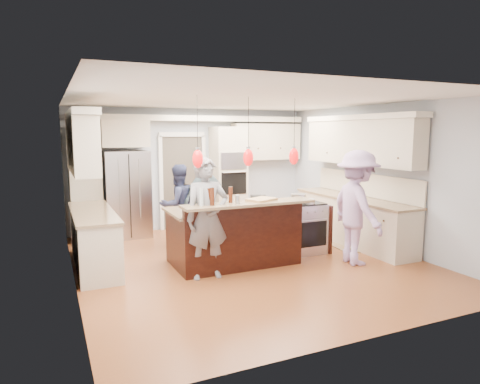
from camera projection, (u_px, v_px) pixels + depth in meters
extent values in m
plane|color=#B05F30|center=(248.00, 262.00, 7.25)|extent=(6.00, 6.00, 0.00)
cube|color=#B2BCC6|center=(193.00, 169.00, 9.78)|extent=(5.50, 0.04, 2.70)
cube|color=#B2BCC6|center=(375.00, 214.00, 4.36)|extent=(5.50, 0.04, 2.70)
cube|color=#B2BCC6|center=(70.00, 192.00, 5.95)|extent=(0.04, 6.00, 2.70)
cube|color=#B2BCC6|center=(378.00, 176.00, 8.18)|extent=(0.04, 6.00, 2.70)
cube|color=white|center=(249.00, 100.00, 6.88)|extent=(5.50, 6.00, 0.04)
cube|color=#B7B7BC|center=(127.00, 194.00, 8.88)|extent=(0.90, 0.70, 1.80)
cube|color=beige|center=(228.00, 177.00, 9.81)|extent=(0.72, 0.64, 2.30)
cube|color=black|center=(234.00, 161.00, 9.46)|extent=(0.60, 0.02, 0.35)
cube|color=black|center=(234.00, 183.00, 9.53)|extent=(0.60, 0.02, 0.50)
cylinder|color=#B7B7BC|center=(235.00, 172.00, 9.46)|extent=(0.55, 0.02, 0.02)
cube|color=beige|center=(85.00, 184.00, 8.58)|extent=(0.60, 0.58, 2.30)
cube|color=beige|center=(124.00, 134.00, 8.76)|extent=(0.95, 0.58, 0.55)
cube|color=beige|center=(266.00, 142.00, 10.26)|extent=(1.70, 0.35, 0.85)
cube|color=beige|center=(195.00, 118.00, 9.44)|extent=(5.30, 0.38, 0.12)
cube|color=#4C443A|center=(182.00, 182.00, 9.71)|extent=(0.90, 0.06, 2.10)
cube|color=white|center=(182.00, 134.00, 9.52)|extent=(1.04, 0.06, 0.10)
cube|color=beige|center=(352.00, 221.00, 8.44)|extent=(0.60, 3.00, 0.88)
cube|color=tan|center=(353.00, 198.00, 8.38)|extent=(0.64, 3.05, 0.04)
cube|color=beige|center=(360.00, 143.00, 8.27)|extent=(0.35, 3.00, 0.85)
cube|color=beige|center=(360.00, 117.00, 8.20)|extent=(0.37, 3.10, 0.10)
cube|color=beige|center=(94.00, 240.00, 6.94)|extent=(0.60, 2.20, 0.88)
cube|color=tan|center=(93.00, 212.00, 6.88)|extent=(0.64, 2.25, 0.04)
cube|color=beige|center=(81.00, 145.00, 6.68)|extent=(0.35, 2.20, 0.85)
cube|color=beige|center=(80.00, 114.00, 6.62)|extent=(0.37, 2.30, 0.10)
cube|color=black|center=(231.00, 236.00, 7.23)|extent=(2.00, 1.00, 0.88)
cube|color=tan|center=(231.00, 209.00, 7.16)|extent=(2.10, 1.10, 0.04)
cube|color=black|center=(245.00, 237.00, 6.71)|extent=(2.00, 0.12, 1.08)
cube|color=tan|center=(249.00, 204.00, 6.50)|extent=(2.10, 0.42, 0.04)
cube|color=black|center=(258.00, 200.00, 7.59)|extent=(0.33, 0.30, 0.14)
cube|color=#B7B7BC|center=(301.00, 228.00, 7.79)|extent=(0.76, 0.66, 0.90)
cube|color=black|center=(311.00, 234.00, 7.49)|extent=(0.65, 0.01, 0.45)
cube|color=black|center=(301.00, 203.00, 7.72)|extent=(0.72, 0.59, 0.02)
cube|color=black|center=(320.00, 226.00, 7.95)|extent=(0.06, 0.71, 0.88)
cylinder|color=black|center=(197.00, 122.00, 6.04)|extent=(0.01, 0.01, 0.75)
ellipsoid|color=red|center=(198.00, 159.00, 6.12)|extent=(0.15, 0.15, 0.26)
cylinder|color=black|center=(248.00, 122.00, 6.37)|extent=(0.01, 0.01, 0.75)
ellipsoid|color=red|center=(248.00, 158.00, 6.44)|extent=(0.15, 0.15, 0.26)
cylinder|color=black|center=(294.00, 123.00, 6.69)|extent=(0.01, 0.01, 0.75)
ellipsoid|color=red|center=(294.00, 156.00, 6.77)|extent=(0.15, 0.15, 0.26)
imported|color=slate|center=(207.00, 218.00, 6.36)|extent=(0.68, 0.46, 1.81)
imported|color=navy|center=(178.00, 205.00, 8.28)|extent=(0.88, 0.76, 1.57)
imported|color=slate|center=(205.00, 200.00, 8.41)|extent=(1.08, 0.73, 1.70)
imported|color=#B895C8|center=(357.00, 208.00, 7.05)|extent=(0.85, 1.30, 1.89)
cube|color=#8E734D|center=(349.00, 246.00, 8.25)|extent=(0.74, 1.02, 0.01)
cylinder|color=silver|center=(201.00, 197.00, 6.18)|extent=(0.08, 0.08, 0.26)
cylinder|color=#451B0C|center=(209.00, 197.00, 6.24)|extent=(0.07, 0.07, 0.25)
cylinder|color=#451B0C|center=(212.00, 197.00, 6.21)|extent=(0.09, 0.09, 0.26)
cylinder|color=#451B0C|center=(231.00, 195.00, 6.46)|extent=(0.08, 0.08, 0.24)
cylinder|color=#B7B7BC|center=(238.00, 199.00, 6.40)|extent=(0.09, 0.09, 0.13)
cube|color=tan|center=(262.00, 199.00, 6.68)|extent=(0.53, 0.46, 0.03)
cylinder|color=#B7B7BC|center=(298.00, 198.00, 7.71)|extent=(0.27, 0.27, 0.16)
cylinder|color=#B7B7BC|center=(310.00, 201.00, 7.57)|extent=(0.18, 0.18, 0.09)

